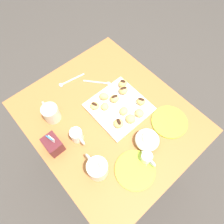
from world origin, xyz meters
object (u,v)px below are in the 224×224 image
object	(u,v)px
pastry_plate_square	(120,108)
cream_pitcher_white	(77,135)
dining_table	(109,128)
beignet_2	(123,90)
saucer_lime_left	(135,170)
beignet_10	(131,119)
beignet_3	(119,123)
beignet_4	(124,111)
beignet_6	(141,101)
chocolate_sauce_pitcher	(147,158)
coffee_mug_cream_right	(51,113)
beignet_5	(123,83)
saucer_lime_right	(169,122)
beignet_7	(104,96)
coffee_mug_cream_left	(97,168)
beignet_0	(105,106)
ice_cream_bowl	(147,139)
beignet_1	(95,106)
beignet_9	(139,113)
sugar_caddy	(53,144)
beignet_8	(115,98)

from	to	relation	value
pastry_plate_square	cream_pitcher_white	bearing A→B (deg)	87.37
dining_table	beignet_2	xyz separation A→B (m)	(0.05, -0.15, 0.19)
saucer_lime_left	beignet_10	world-z (taller)	beignet_10
beignet_3	beignet_4	world-z (taller)	beignet_3
beignet_4	beignet_6	size ratio (longest dim) A/B	1.03
saucer_lime_left	beignet_4	bearing A→B (deg)	-32.83
beignet_10	cream_pitcher_white	bearing A→B (deg)	67.49
cream_pitcher_white	chocolate_sauce_pitcher	world-z (taller)	cream_pitcher_white
pastry_plate_square	beignet_10	xyz separation A→B (m)	(-0.10, 0.01, 0.03)
coffee_mug_cream_right	beignet_4	distance (m)	0.37
saucer_lime_left	beignet_5	distance (m)	0.47
saucer_lime_left	saucer_lime_right	size ratio (longest dim) A/B	1.01
pastry_plate_square	beignet_7	distance (m)	0.10
beignet_7	coffee_mug_cream_left	bearing A→B (deg)	135.38
chocolate_sauce_pitcher	beignet_0	world-z (taller)	chocolate_sauce_pitcher
beignet_0	beignet_5	distance (m)	0.18
coffee_mug_cream_left	ice_cream_bowl	bearing A→B (deg)	-100.63
ice_cream_bowl	chocolate_sauce_pitcher	size ratio (longest dim) A/B	1.28
pastry_plate_square	dining_table	bearing A→B (deg)	86.21
dining_table	coffee_mug_cream_right	distance (m)	0.36
beignet_1	beignet_2	bearing A→B (deg)	-99.70
beignet_7	beignet_9	distance (m)	0.21
sugar_caddy	beignet_7	distance (m)	0.36
coffee_mug_cream_right	beignet_4	bearing A→B (deg)	-128.18
cream_pitcher_white	beignet_2	world-z (taller)	cream_pitcher_white
saucer_lime_right	beignet_10	size ratio (longest dim) A/B	3.62
chocolate_sauce_pitcher	saucer_lime_left	world-z (taller)	chocolate_sauce_pitcher
coffee_mug_cream_left	beignet_4	bearing A→B (deg)	-64.28
ice_cream_bowl	beignet_5	bearing A→B (deg)	-23.12
coffee_mug_cream_right	beignet_6	size ratio (longest dim) A/B	2.55
ice_cream_bowl	beignet_3	size ratio (longest dim) A/B	2.26
chocolate_sauce_pitcher	saucer_lime_right	world-z (taller)	chocolate_sauce_pitcher
saucer_lime_left	beignet_8	xyz separation A→B (m)	(0.34, -0.18, 0.03)
sugar_caddy	beignet_7	size ratio (longest dim) A/B	2.01
coffee_mug_cream_left	beignet_9	size ratio (longest dim) A/B	2.96
cream_pitcher_white	beignet_3	bearing A→B (deg)	-113.13
coffee_mug_cream_left	saucer_lime_right	bearing A→B (deg)	-96.93
pastry_plate_square	beignet_2	bearing A→B (deg)	-54.12
coffee_mug_cream_right	beignet_5	xyz separation A→B (m)	(-0.10, -0.41, -0.01)
beignet_2	beignet_4	xyz separation A→B (m)	(-0.09, 0.08, -0.00)
saucer_lime_right	beignet_6	xyz separation A→B (m)	(0.18, 0.04, 0.03)
beignet_0	beignet_1	bearing A→B (deg)	42.90
beignet_1	beignet_6	world-z (taller)	beignet_6
ice_cream_bowl	beignet_3	xyz separation A→B (m)	(0.16, 0.04, -0.00)
beignet_0	beignet_4	size ratio (longest dim) A/B	0.89
beignet_7	ice_cream_bowl	bearing A→B (deg)	179.29
coffee_mug_cream_left	pastry_plate_square	bearing A→B (deg)	-59.16
beignet_7	beignet_9	xyz separation A→B (m)	(-0.20, -0.07, -0.00)
beignet_7	beignet_3	bearing A→B (deg)	165.30
coffee_mug_cream_left	coffee_mug_cream_right	bearing A→B (deg)	-0.00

